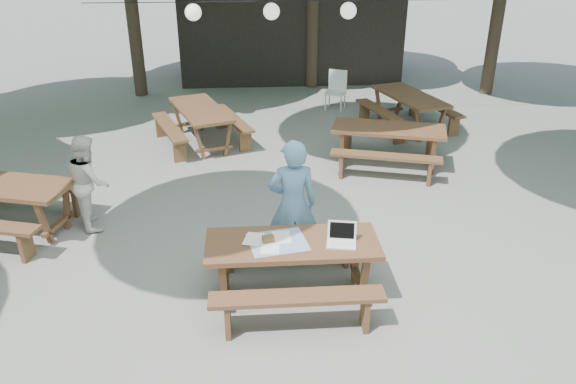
# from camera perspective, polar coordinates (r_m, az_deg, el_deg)

# --- Properties ---
(ground) EXTENTS (80.00, 80.00, 0.00)m
(ground) POSITION_cam_1_polar(r_m,az_deg,el_deg) (7.29, 2.34, -8.19)
(ground) COLOR slate
(ground) RESTS_ON ground
(pavilion) EXTENTS (6.00, 3.00, 2.80)m
(pavilion) POSITION_cam_1_polar(r_m,az_deg,el_deg) (16.76, 0.11, 16.63)
(pavilion) COLOR black
(pavilion) RESTS_ON ground
(main_picnic_table) EXTENTS (2.00, 1.58, 0.75)m
(main_picnic_table) POSITION_cam_1_polar(r_m,az_deg,el_deg) (6.67, 0.44, -7.76)
(main_picnic_table) COLOR #552D1E
(main_picnic_table) RESTS_ON ground
(picnic_table_nw) EXTENTS (2.26, 2.04, 0.75)m
(picnic_table_nw) POSITION_cam_1_polar(r_m,az_deg,el_deg) (9.01, -26.84, -1.30)
(picnic_table_nw) COLOR #552D1E
(picnic_table_nw) RESTS_ON ground
(picnic_table_ne) EXTENTS (2.26, 2.04, 0.75)m
(picnic_table_ne) POSITION_cam_1_polar(r_m,az_deg,el_deg) (10.38, 10.07, 4.60)
(picnic_table_ne) COLOR #552D1E
(picnic_table_ne) RESTS_ON ground
(picnic_table_far_w) EXTENTS (2.14, 2.33, 0.75)m
(picnic_table_far_w) POSITION_cam_1_polar(r_m,az_deg,el_deg) (11.44, -8.77, 6.70)
(picnic_table_far_w) COLOR #552D1E
(picnic_table_far_w) RESTS_ON ground
(picnic_table_far_e) EXTENTS (2.06, 2.27, 0.75)m
(picnic_table_far_e) POSITION_cam_1_polar(r_m,az_deg,el_deg) (12.46, 12.12, 8.03)
(picnic_table_far_e) COLOR #552D1E
(picnic_table_far_e) RESTS_ON ground
(woman) EXTENTS (0.65, 0.44, 1.72)m
(woman) POSITION_cam_1_polar(r_m,az_deg,el_deg) (7.06, 0.47, -1.26)
(woman) COLOR #6BA1C4
(woman) RESTS_ON ground
(second_person) EXTENTS (0.73, 0.82, 1.39)m
(second_person) POSITION_cam_1_polar(r_m,az_deg,el_deg) (8.56, -19.56, 1.01)
(second_person) COLOR white
(second_person) RESTS_ON ground
(plastic_chair) EXTENTS (0.57, 0.57, 0.90)m
(plastic_chair) POSITION_cam_1_polar(r_m,az_deg,el_deg) (13.65, 4.84, 9.48)
(plastic_chair) COLOR white
(plastic_chair) RESTS_ON ground
(laptop) EXTENTS (0.37, 0.32, 0.24)m
(laptop) POSITION_cam_1_polar(r_m,az_deg,el_deg) (6.46, 5.47, -4.65)
(laptop) COLOR white
(laptop) RESTS_ON main_picnic_table
(tabletop_clutter) EXTENTS (0.78, 0.66, 0.08)m
(tabletop_clutter) POSITION_cam_1_polar(r_m,az_deg,el_deg) (6.46, -1.32, -5.04)
(tabletop_clutter) COLOR #324EAC
(tabletop_clutter) RESTS_ON main_picnic_table
(paper_lanterns) EXTENTS (9.00, 0.34, 0.38)m
(paper_lanterns) POSITION_cam_1_polar(r_m,az_deg,el_deg) (12.13, -1.62, 17.88)
(paper_lanterns) COLOR black
(paper_lanterns) RESTS_ON ground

